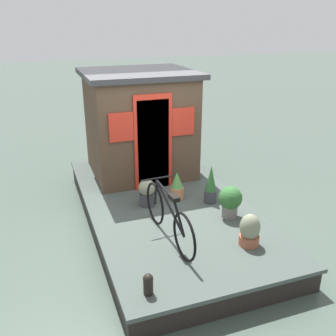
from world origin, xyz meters
TOP-DOWN VIEW (x-y plane):
  - ground_plane at (0.00, 0.00)m, footprint 60.00×60.00m
  - houseboat_deck at (0.00, 0.00)m, footprint 5.21×2.68m
  - houseboat_cabin at (1.49, 0.00)m, footprint 1.96×2.15m
  - bicycle at (-1.22, 0.36)m, footprint 1.73×0.50m
  - potted_plant_lavender at (-1.74, -0.68)m, footprint 0.29×0.29m
  - potted_plant_succulent at (-0.06, 0.33)m, footprint 0.29×0.29m
  - potted_plant_basil at (-0.32, -0.75)m, footprint 0.22×0.22m
  - potted_plant_sage at (-0.92, -0.81)m, footprint 0.38×0.38m
  - potted_plant_rosemary at (0.01, -0.24)m, footprint 0.25×0.25m
  - mooring_bollard at (-2.27, 0.99)m, footprint 0.12×0.12m

SIDE VIEW (x-z plane):
  - ground_plane at x=0.00m, z-range 0.00..0.00m
  - houseboat_deck at x=0.00m, z-range 0.00..0.40m
  - mooring_bollard at x=-2.27m, z-range 0.41..0.68m
  - potted_plant_lavender at x=-1.74m, z-range 0.38..0.86m
  - potted_plant_succulent at x=-0.06m, z-range 0.40..0.87m
  - potted_plant_rosemary at x=0.01m, z-range 0.38..0.89m
  - potted_plant_sage at x=-0.92m, z-range 0.43..0.96m
  - potted_plant_basil at x=-0.32m, z-range 0.38..1.06m
  - bicycle at x=-1.22m, z-range 0.37..1.18m
  - houseboat_cabin at x=1.49m, z-range 0.40..2.50m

